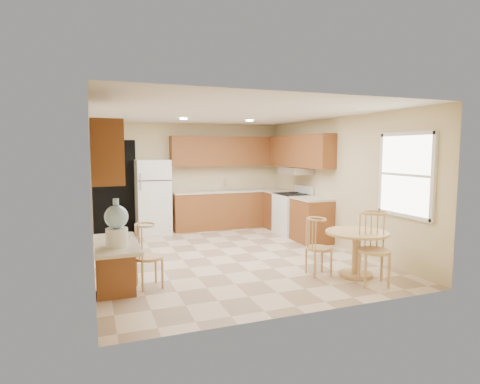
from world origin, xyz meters
name	(u,v)px	position (x,y,z in m)	size (l,w,h in m)	color
floor	(228,255)	(0.00, 0.00, 0.00)	(5.50, 5.50, 0.00)	beige
ceiling	(227,114)	(0.00, 0.00, 2.50)	(4.50, 5.50, 0.02)	white
wall_back	(190,176)	(0.00, 2.75, 1.25)	(4.50, 0.02, 2.50)	beige
wall_front	(307,206)	(0.00, -2.75, 1.25)	(4.50, 0.02, 2.50)	beige
wall_left	(91,190)	(-2.25, 0.00, 1.25)	(0.02, 5.50, 2.50)	beige
wall_right	(336,182)	(2.25, 0.00, 1.25)	(0.02, 5.50, 2.50)	beige
doorway	(115,187)	(-1.75, 2.73, 1.05)	(0.90, 0.02, 2.10)	black
base_cab_back	(229,210)	(0.88, 2.45, 0.43)	(2.75, 0.60, 0.87)	brown
counter_back	(229,191)	(0.88, 2.45, 0.89)	(2.75, 0.63, 0.04)	beige
base_cab_right_a	(280,211)	(1.95, 1.85, 0.43)	(0.60, 0.59, 0.87)	brown
counter_right_a	(280,192)	(1.95, 1.85, 0.89)	(0.63, 0.59, 0.04)	beige
base_cab_right_b	(312,221)	(1.95, 0.40, 0.43)	(0.60, 0.80, 0.87)	brown
counter_right_b	(312,199)	(1.95, 0.40, 0.89)	(0.63, 0.80, 0.04)	beige
upper_cab_back	(227,151)	(0.88, 2.58, 1.85)	(2.75, 0.33, 0.70)	brown
upper_cab_right	(299,151)	(2.08, 1.21, 1.85)	(0.33, 2.42, 0.70)	brown
upper_cab_left	(105,152)	(-2.08, -1.60, 1.85)	(0.33, 1.40, 0.70)	brown
sink	(228,190)	(0.85, 2.45, 0.91)	(0.78, 0.44, 0.01)	silver
range_hood	(296,171)	(2.00, 1.18, 1.42)	(0.50, 0.76, 0.14)	silver
desk_pedestal	(115,267)	(-2.00, -1.32, 0.36)	(0.48, 0.42, 0.72)	brown
desk_top	(116,244)	(-2.00, -1.70, 0.75)	(0.50, 1.20, 0.04)	beige
window	(406,175)	(2.23, -1.85, 1.50)	(0.06, 1.12, 1.30)	white
can_light_a	(184,119)	(-0.50, 1.20, 2.48)	(0.14, 0.14, 0.02)	white
can_light_b	(250,121)	(0.90, 1.20, 2.48)	(0.14, 0.14, 0.02)	white
refrigerator	(153,197)	(-0.95, 2.40, 0.83)	(0.73, 0.71, 1.66)	white
stove	(292,214)	(1.92, 1.18, 0.47)	(0.65, 0.76, 1.09)	white
dining_table	(356,247)	(1.40, -1.80, 0.44)	(0.92, 0.92, 0.68)	tan
chair_table_a	(322,242)	(0.91, -1.64, 0.52)	(0.38, 0.49, 0.86)	tan
chair_table_b	(379,243)	(1.40, -2.30, 0.61)	(0.45, 0.50, 1.01)	tan
chair_desk	(150,251)	(-1.55, -1.28, 0.53)	(0.39, 0.50, 0.87)	tan
water_crock	(117,225)	(-2.00, -1.90, 1.02)	(0.27, 0.27, 0.56)	white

